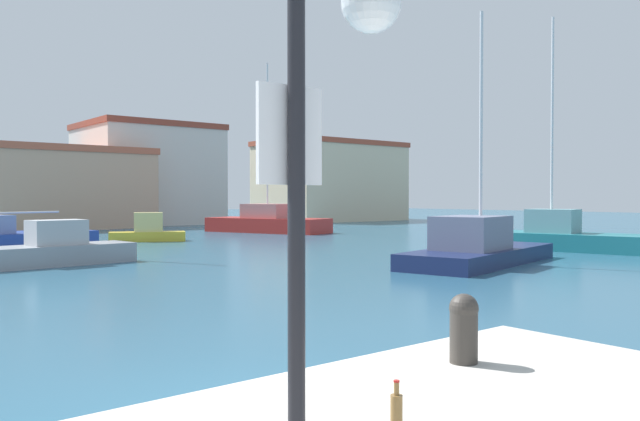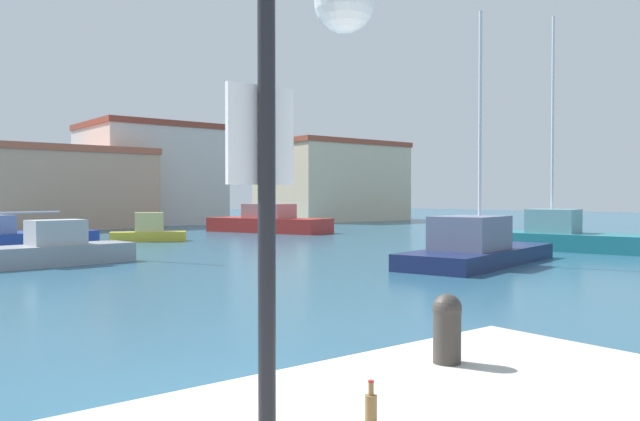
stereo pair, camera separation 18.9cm
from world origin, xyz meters
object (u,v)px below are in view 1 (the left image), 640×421
(motorboat_yellow_distant_east, at_px, (148,231))
(bottle, at_px, (396,412))
(sailboat_teal_distant_north, at_px, (552,236))
(motorboat_grey_center_channel, at_px, (53,250))
(lamppost, at_px, (296,14))
(sailboat_navy_far_left, at_px, (477,247))
(sailboat_red_far_right, at_px, (268,222))
(mooring_bollard, at_px, (464,325))

(motorboat_yellow_distant_east, bearing_deg, bottle, -111.25)
(sailboat_teal_distant_north, bearing_deg, motorboat_grey_center_channel, 159.54)
(lamppost, height_order, sailboat_navy_far_left, sailboat_navy_far_left)
(sailboat_teal_distant_north, distance_m, motorboat_yellow_distant_east, 20.84)
(motorboat_yellow_distant_east, height_order, sailboat_navy_far_left, sailboat_navy_far_left)
(sailboat_red_far_right, bearing_deg, mooring_bollard, -121.72)
(mooring_bollard, bearing_deg, sailboat_teal_distant_north, 29.29)
(lamppost, xyz_separation_m, mooring_bollard, (2.50, 0.80, -2.18))
(sailboat_red_far_right, distance_m, motorboat_grey_center_channel, 21.81)
(mooring_bollard, height_order, motorboat_yellow_distant_east, motorboat_yellow_distant_east)
(bottle, bearing_deg, sailboat_red_far_right, 56.81)
(bottle, distance_m, motorboat_grey_center_channel, 21.19)
(sailboat_teal_distant_north, bearing_deg, sailboat_navy_far_left, -166.66)
(lamppost, xyz_separation_m, sailboat_red_far_right, (22.62, 33.36, -2.74))
(lamppost, height_order, motorboat_yellow_distant_east, lamppost)
(mooring_bollard, bearing_deg, motorboat_yellow_distant_east, 71.14)
(bottle, distance_m, sailboat_teal_distant_north, 27.48)
(sailboat_teal_distant_north, relative_size, sailboat_red_far_right, 0.93)
(sailboat_red_far_right, relative_size, motorboat_yellow_distant_east, 2.82)
(lamppost, distance_m, motorboat_yellow_distant_east, 32.77)
(lamppost, distance_m, sailboat_red_far_right, 40.40)
(sailboat_red_far_right, distance_m, motorboat_yellow_distant_east, 10.60)
(motorboat_yellow_distant_east, bearing_deg, lamppost, -112.55)
(motorboat_grey_center_channel, bearing_deg, sailboat_teal_distant_north, -20.46)
(sailboat_teal_distant_north, relative_size, motorboat_yellow_distant_east, 2.61)
(lamppost, relative_size, motorboat_yellow_distant_east, 1.00)
(mooring_bollard, height_order, sailboat_navy_far_left, sailboat_navy_far_left)
(bottle, xyz_separation_m, sailboat_red_far_right, (21.83, 33.37, -0.35))
(motorboat_grey_center_channel, bearing_deg, sailboat_navy_far_left, -38.17)
(mooring_bollard, bearing_deg, lamppost, -162.31)
(sailboat_teal_distant_north, xyz_separation_m, sailboat_navy_far_left, (-8.09, -1.92, 0.02))
(bottle, xyz_separation_m, mooring_bollard, (1.70, 0.81, 0.21))
(lamppost, bearing_deg, sailboat_red_far_right, 55.86)
(mooring_bollard, xyz_separation_m, sailboat_red_far_right, (20.12, 32.56, -0.56))
(lamppost, distance_m, mooring_bollard, 3.41)
(motorboat_yellow_distant_east, bearing_deg, sailboat_navy_far_left, -77.34)
(mooring_bollard, xyz_separation_m, sailboat_teal_distant_north, (22.32, 12.52, -0.68))
(sailboat_red_far_right, height_order, sailboat_navy_far_left, sailboat_red_far_right)
(lamppost, bearing_deg, motorboat_yellow_distant_east, 67.45)
(mooring_bollard, bearing_deg, bottle, -154.61)
(sailboat_teal_distant_north, bearing_deg, sailboat_red_far_right, 96.26)
(mooring_bollard, relative_size, motorboat_yellow_distant_east, 0.15)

